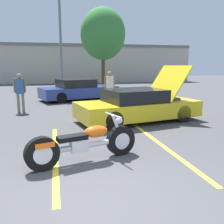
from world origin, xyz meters
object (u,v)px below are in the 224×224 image
(tree_background, at_px, (103,34))
(spectator_by_show_car, at_px, (109,86))
(light_pole, at_px, (61,33))
(show_car_hood_open, at_px, (138,106))
(parked_car_right_row, at_px, (78,90))
(motorcycle, at_px, (84,143))
(spectator_near_motorcycle, at_px, (20,89))

(tree_background, bearing_deg, spectator_by_show_car, -99.41)
(light_pole, bearing_deg, show_car_hood_open, -77.88)
(parked_car_right_row, relative_size, spectator_by_show_car, 2.76)
(light_pole, relative_size, motorcycle, 3.27)
(show_car_hood_open, bearing_deg, spectator_near_motorcycle, 135.99)
(light_pole, height_order, motorcycle, light_pole)
(spectator_near_motorcycle, height_order, spectator_by_show_car, spectator_by_show_car)
(tree_background, bearing_deg, parked_car_right_row, -111.45)
(spectator_near_motorcycle, bearing_deg, show_car_hood_open, -32.32)
(light_pole, height_order, tree_background, light_pole)
(tree_background, xyz_separation_m, show_car_hood_open, (-1.40, -13.97, -4.17))
(spectator_by_show_car, bearing_deg, light_pole, 104.55)
(tree_background, bearing_deg, show_car_hood_open, -95.72)
(motorcycle, relative_size, show_car_hood_open, 0.51)
(light_pole, bearing_deg, tree_background, 39.62)
(motorcycle, xyz_separation_m, spectator_by_show_car, (2.07, 6.85, 0.64))
(show_car_hood_open, relative_size, spectator_near_motorcycle, 2.82)
(parked_car_right_row, bearing_deg, spectator_near_motorcycle, -146.82)
(light_pole, distance_m, spectator_near_motorcycle, 8.99)
(motorcycle, bearing_deg, tree_background, 61.28)
(motorcycle, distance_m, spectator_near_motorcycle, 6.74)
(spectator_near_motorcycle, bearing_deg, motorcycle, -72.22)
(light_pole, height_order, parked_car_right_row, light_pole)
(motorcycle, distance_m, spectator_by_show_car, 7.19)
(spectator_by_show_car, bearing_deg, show_car_hood_open, -83.62)
(tree_background, distance_m, show_car_hood_open, 14.65)
(light_pole, xyz_separation_m, parked_car_right_row, (0.72, -4.58, -3.82))
(parked_car_right_row, distance_m, spectator_near_motorcycle, 4.52)
(parked_car_right_row, distance_m, spectator_by_show_car, 3.28)
(show_car_hood_open, relative_size, spectator_by_show_car, 2.73)
(motorcycle, distance_m, show_car_hood_open, 4.31)
(light_pole, height_order, spectator_near_motorcycle, light_pole)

